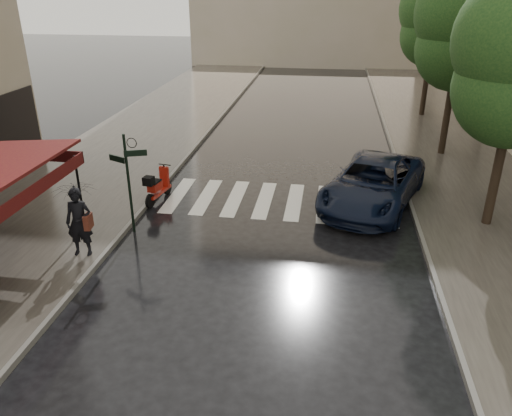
# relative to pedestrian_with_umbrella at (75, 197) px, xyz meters

# --- Properties ---
(ground) EXTENTS (120.00, 120.00, 0.00)m
(ground) POSITION_rel_pedestrian_with_umbrella_xyz_m (2.00, -1.31, -1.85)
(ground) COLOR black
(ground) RESTS_ON ground
(sidewalk_near) EXTENTS (6.00, 60.00, 0.12)m
(sidewalk_near) POSITION_rel_pedestrian_with_umbrella_xyz_m (-2.50, 10.69, -1.79)
(sidewalk_near) COLOR #38332D
(sidewalk_near) RESTS_ON ground
(sidewalk_far) EXTENTS (5.50, 60.00, 0.12)m
(sidewalk_far) POSITION_rel_pedestrian_with_umbrella_xyz_m (12.25, 10.69, -1.79)
(sidewalk_far) COLOR #38332D
(sidewalk_far) RESTS_ON ground
(curb_near) EXTENTS (0.12, 60.00, 0.16)m
(curb_near) POSITION_rel_pedestrian_with_umbrella_xyz_m (0.55, 10.69, -1.77)
(curb_near) COLOR #595651
(curb_near) RESTS_ON ground
(curb_far) EXTENTS (0.12, 60.00, 0.16)m
(curb_far) POSITION_rel_pedestrian_with_umbrella_xyz_m (9.45, 10.69, -1.77)
(curb_far) COLOR #595651
(curb_far) RESTS_ON ground
(crosswalk) EXTENTS (7.85, 3.20, 0.01)m
(crosswalk) POSITION_rel_pedestrian_with_umbrella_xyz_m (4.97, 4.69, -1.84)
(crosswalk) COLOR silver
(crosswalk) RESTS_ON ground
(signpost) EXTENTS (1.17, 0.29, 3.10)m
(signpost) POSITION_rel_pedestrian_with_umbrella_xyz_m (0.80, 1.69, -0.02)
(signpost) COLOR black
(signpost) RESTS_ON ground
(tree_mid) EXTENTS (3.80, 3.80, 8.34)m
(tree_mid) POSITION_rel_pedestrian_with_umbrella_xyz_m (11.50, 10.69, 3.75)
(tree_mid) COLOR black
(tree_mid) RESTS_ON sidewalk_far
(tree_far) EXTENTS (3.80, 3.80, 8.16)m
(tree_far) POSITION_rel_pedestrian_with_umbrella_xyz_m (11.70, 17.69, 3.61)
(tree_far) COLOR black
(tree_far) RESTS_ON sidewalk_far
(pedestrian_with_umbrella) EXTENTS (1.28, 1.30, 2.61)m
(pedestrian_with_umbrella) POSITION_rel_pedestrian_with_umbrella_xyz_m (0.00, 0.00, 0.00)
(pedestrian_with_umbrella) COLOR black
(pedestrian_with_umbrella) RESTS_ON sidewalk_near
(scooter) EXTENTS (0.61, 1.74, 1.15)m
(scooter) POSITION_rel_pedestrian_with_umbrella_xyz_m (0.78, 4.05, -1.31)
(scooter) COLOR black
(scooter) RESTS_ON ground
(parked_car) EXTENTS (4.28, 6.17, 1.57)m
(parked_car) POSITION_rel_pedestrian_with_umbrella_xyz_m (8.13, 4.87, -1.06)
(parked_car) COLOR black
(parked_car) RESTS_ON ground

